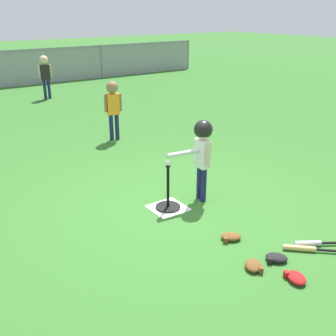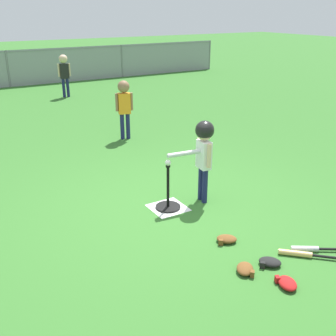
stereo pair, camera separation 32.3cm
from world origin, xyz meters
The scene contains 14 objects.
ground_plane centered at (0.00, 0.00, 0.00)m, with size 60.00×60.00×0.00m, color #336B28.
home_plate centered at (-0.04, 0.04, 0.00)m, with size 0.44×0.44×0.01m, color white.
batting_tee centered at (-0.04, 0.04, 0.09)m, with size 0.32×0.32×0.58m.
baseball_on_tee centered at (-0.04, 0.04, 0.62)m, with size 0.07×0.07×0.07m, color white.
batter_child centered at (0.45, -0.01, 0.78)m, with size 0.63×0.31×1.09m.
fielder_deep_center centered at (0.78, 3.00, 0.73)m, with size 0.33×0.22×1.13m.
fielder_deep_left centered at (1.06, 7.49, 0.76)m, with size 0.35×0.23×1.18m.
spare_bat_silver centered at (0.72, -1.58, 0.03)m, with size 0.51×0.36×0.06m.
spare_bat_wood centered at (0.57, -1.61, 0.03)m, with size 0.53×0.50×0.06m.
glove_by_plate centered at (0.08, -1.86, 0.04)m, with size 0.24×0.27×0.07m.
glove_near_bats centered at (0.18, -1.54, 0.04)m, with size 0.27×0.27×0.07m.
glove_tossed_aside centered at (-0.10, -1.50, 0.04)m, with size 0.27×0.27×0.07m.
glove_outfield_drop centered at (0.08, -0.98, 0.04)m, with size 0.27×0.26×0.07m.
outfield_fence centered at (0.00, 9.97, 0.62)m, with size 16.06×0.06×1.15m.
Camera 2 is at (-2.44, -3.90, 2.38)m, focal length 43.16 mm.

